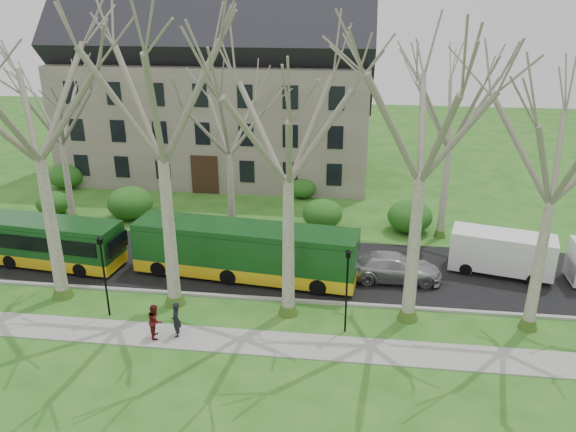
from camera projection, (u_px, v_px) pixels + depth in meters
The scene contains 15 objects.
ground at pixel (229, 312), 28.93m from camera, with size 120.00×120.00×0.00m, color #23611B.
sidewalk at pixel (217, 340), 26.61m from camera, with size 70.00×2.00×0.06m, color gray.
road at pixel (249, 264), 33.99m from camera, with size 80.00×8.00×0.06m, color black.
curb at pixel (235, 297), 30.29m from camera, with size 80.00×0.25×0.14m, color #A5A39E.
building at pixel (219, 83), 48.77m from camera, with size 26.50×12.20×16.00m.
tree_row_verge at pixel (225, 182), 26.62m from camera, with size 49.00×7.00×14.00m.
tree_row_far at pixel (242, 145), 37.01m from camera, with size 33.00×7.00×12.00m.
lamp_row at pixel (222, 277), 27.06m from camera, with size 36.22×0.22×4.30m.
hedges at pixel (209, 199), 42.01m from camera, with size 30.60×8.60×2.00m.
bus_lead at pixel (28, 240), 33.79m from camera, with size 11.65×2.43×2.91m, color #144619, non-canonical shape.
bus_follow at pixel (245, 251), 31.99m from camera, with size 12.79×2.66×3.20m, color #144619, non-canonical shape.
sedan at pixel (394, 267), 31.87m from camera, with size 2.17×5.33×1.55m, color #A1A0A5.
van_a at pixel (501, 254), 32.46m from camera, with size 5.69×2.07×2.48m, color white, non-canonical shape.
pedestrian_a at pixel (176, 319), 26.58m from camera, with size 0.64×0.42×1.76m, color black.
pedestrian_b at pixel (155, 321), 26.52m from camera, with size 0.83×0.64×1.70m, color #571413.
Camera 1 is at (6.15, -24.47, 15.31)m, focal length 35.00 mm.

